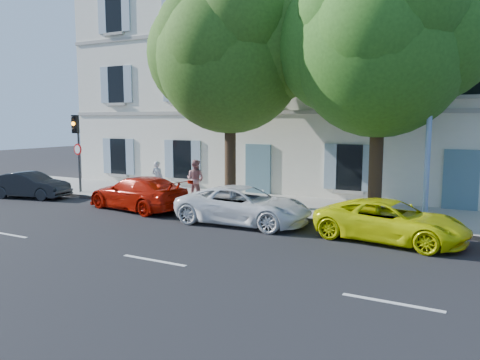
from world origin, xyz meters
The scene contains 15 objects.
ground centered at (0.00, 0.00, 0.00)m, with size 90.00×90.00×0.00m, color black.
sidewalk centered at (0.00, 4.45, 0.07)m, with size 36.00×4.50×0.15m, color #A09E96.
kerb centered at (0.00, 2.28, 0.08)m, with size 36.00×0.16×0.16m, color #9E998E.
building centered at (0.00, 10.20, 6.00)m, with size 28.00×7.00×12.00m, color silver.
car_dark_sedan centered at (-11.37, 1.10, 0.61)m, with size 1.30×3.71×1.22m, color black.
car_red_coupe centered at (-5.02, 1.27, 0.68)m, with size 1.91×4.71×1.37m, color #B91505.
car_white_coupe centered at (0.02, 0.95, 0.66)m, with size 2.20×4.78×1.33m, color white.
car_yellow_supercar centered at (5.04, 0.95, 0.62)m, with size 2.07×4.48×1.24m, color #DAE109.
tree_left centered at (-1.82, 3.27, 6.01)m, with size 5.88×5.88×9.11m.
tree_right centered at (4.04, 3.27, 5.94)m, with size 5.86×5.86×9.03m.
traffic_light centered at (-10.13, 2.88, 2.85)m, with size 0.34×0.42×3.73m.
road_sign centered at (-9.97, 2.77, 1.85)m, with size 0.55×0.10×2.36m.
street_lamp centered at (5.78, 2.52, 5.10)m, with size 0.30×1.86×8.74m.
pedestrian_a centered at (-5.93, 3.71, 0.96)m, with size 0.59×0.39×1.62m, color silver.
pedestrian_b centered at (-3.96, 3.89, 1.02)m, with size 0.85×0.66×1.74m, color #AC6E6F.
Camera 1 is at (7.56, -13.34, 3.63)m, focal length 35.00 mm.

